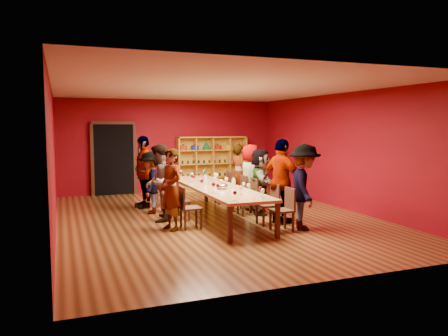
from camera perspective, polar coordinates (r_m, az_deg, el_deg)
The scene contains 48 objects.
room_shell at distance 10.10m, azimuth -1.13°, elevation 1.83°, with size 7.10×9.10×3.04m.
tasting_table at distance 10.18m, azimuth -1.12°, elevation -2.68°, with size 1.10×4.50×0.75m.
doorway at distance 14.06m, azimuth -14.20°, elevation 1.16°, with size 1.40×0.17×2.30m.
shelving_unit at distance 14.66m, azimuth -1.63°, elevation 0.95°, with size 2.40×0.40×1.80m.
chair_person_left_1 at distance 9.20m, azimuth -4.84°, elevation -4.86°, with size 0.42×0.42×0.89m.
person_left_1 at distance 9.06m, azimuth -6.93°, elevation -2.80°, with size 0.62×0.45×1.69m, color white.
chair_person_left_2 at distance 10.07m, azimuth -6.26°, elevation -3.97°, with size 0.42×0.42×0.89m.
person_left_2 at distance 9.92m, azimuth -8.48°, elevation -1.95°, with size 0.85×0.46×1.74m, color #5778B4.
chair_person_left_3 at distance 10.97m, azimuth -7.49°, elevation -3.20°, with size 0.42×0.42×0.89m.
person_left_3 at distance 10.85m, azimuth -9.55°, elevation -1.90°, with size 0.99×0.41×1.53m, color #4C4C51.
chair_person_left_4 at distance 11.79m, azimuth -8.43°, elevation -2.61°, with size 0.42×0.42×0.89m.
person_left_4 at distance 11.65m, azimuth -10.44°, elevation -0.49°, with size 1.11×0.51×1.90m, color #CF8B94.
chair_person_right_0 at distance 9.04m, azimuth 8.01°, elevation -5.08°, with size 0.42×0.42×0.89m.
person_right_0 at distance 9.19m, azimuth 10.43°, elevation -2.45°, with size 1.15×0.47×1.78m, color silver.
chair_person_right_1 at distance 9.62m, azimuth 6.11°, elevation -4.42°, with size 0.42×0.42×0.89m.
person_right_1 at distance 9.67m, azimuth 7.56°, elevation -1.74°, with size 1.10×0.50×1.87m, color silver.
chair_person_right_2 at distance 10.59m, azimuth 3.44°, elevation -3.48°, with size 0.42×0.42×0.89m.
person_right_2 at distance 10.66m, azimuth 4.76°, elevation -1.76°, with size 1.49×0.43×1.60m, color #6084C7.
chair_person_right_3 at distance 11.17m, azimuth 2.10°, elevation -3.00°, with size 0.42×0.42×0.89m.
person_right_3 at distance 11.24m, azimuth 3.45°, elevation -1.19°, with size 0.82×0.45×1.68m, color #4B4B50.
chair_person_right_4 at distance 12.11m, azimuth 0.23°, elevation -2.33°, with size 0.42×0.42×0.89m.
person_right_4 at distance 12.21m, azimuth 1.94°, elevation -0.72°, with size 0.60×0.44×1.65m, color beige.
wine_glass_0 at distance 11.40m, azimuth -4.20°, elevation -0.85°, with size 0.08×0.08×0.19m.
wine_glass_1 at distance 8.71m, azimuth 4.80°, elevation -2.78°, with size 0.08×0.08×0.20m.
wine_glass_2 at distance 9.24m, azimuth -1.37°, elevation -2.21°, with size 0.09×0.09×0.22m.
wine_glass_3 at distance 11.88m, azimuth -2.57°, elevation -0.52°, with size 0.08×0.08×0.21m.
wine_glass_4 at distance 8.22m, azimuth 1.43°, elevation -3.32°, with size 0.08×0.08×0.19m.
wine_glass_5 at distance 11.22m, azimuth -1.18°, elevation -0.91°, with size 0.08×0.08×0.20m.
wine_glass_6 at distance 8.51m, azimuth 5.08°, elevation -3.01°, with size 0.08×0.08×0.20m.
wine_glass_7 at distance 10.47m, azimuth -1.22°, elevation -1.42°, with size 0.07×0.07×0.19m.
wine_glass_8 at distance 10.76m, azimuth -3.97°, elevation -1.20°, with size 0.08×0.08×0.20m.
wine_glass_9 at distance 8.90m, azimuth 2.21°, elevation -2.65°, with size 0.08×0.08×0.19m.
wine_glass_10 at distance 9.51m, azimuth 2.58°, elevation -2.15°, with size 0.07×0.07×0.18m.
wine_glass_11 at distance 11.61m, azimuth -5.60°, elevation -0.67°, with size 0.08×0.08×0.21m.
wine_glass_12 at distance 11.05m, azimuth -0.98°, elevation -0.99°, with size 0.08×0.08×0.20m.
wine_glass_13 at distance 9.65m, azimuth -0.35°, elevation -1.86°, with size 0.09×0.09×0.22m.
wine_glass_14 at distance 11.75m, azimuth -5.64°, elevation -0.57°, with size 0.09×0.09×0.22m.
wine_glass_15 at distance 9.94m, azimuth -2.90°, elevation -1.73°, with size 0.08×0.08×0.20m.
wine_glass_16 at distance 9.28m, azimuth 3.23°, elevation -2.32°, with size 0.08×0.08×0.19m.
wine_glass_17 at distance 11.01m, azimuth -4.20°, elevation -1.09°, with size 0.08×0.08×0.19m.
wine_glass_18 at distance 10.08m, azimuth -3.15°, elevation -1.64°, with size 0.08×0.08×0.20m.
wine_glass_19 at distance 10.24m, azimuth 0.29°, elevation -1.49°, with size 0.08×0.08×0.21m.
wine_glass_20 at distance 9.07m, azimuth -0.79°, elevation -2.38°, with size 0.08×0.08×0.21m.
wine_glass_21 at distance 12.13m, azimuth -2.60°, elevation -0.38°, with size 0.09×0.09×0.21m.
spittoon_bowl at distance 9.73m, azimuth -0.25°, elevation -2.38°, with size 0.27×0.27×0.15m, color #ACAFB3.
carafe_a at distance 10.48m, azimuth -2.47°, elevation -1.58°, with size 0.11×0.11×0.24m.
carafe_b at distance 9.81m, azimuth 1.26°, elevation -2.06°, with size 0.11×0.11×0.24m.
wine_bottle at distance 11.67m, azimuth -2.49°, elevation -0.80°, with size 0.09×0.09×0.30m.
Camera 1 is at (-3.37, -9.50, 2.15)m, focal length 35.00 mm.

